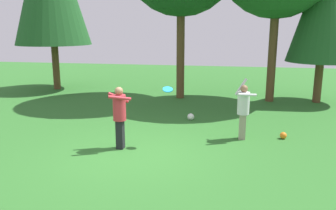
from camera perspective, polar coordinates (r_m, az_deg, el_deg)
The scene contains 6 objects.
ground_plane at distance 9.14m, azimuth -5.56°, elevation -7.73°, with size 40.00×40.00×0.00m, color #2D6B28.
person_thrower at distance 10.12m, azimuth 12.23°, elevation -0.37°, with size 0.61×0.62×1.74m.
person_catcher at distance 9.19m, azimuth -7.95°, elevation -1.23°, with size 0.71×0.67×1.67m.
frisbee at distance 9.27m, azimuth -0.05°, elevation 2.57°, with size 0.34×0.33×0.12m.
ball_orange at distance 10.65m, azimuth 18.36°, elevation -4.76°, with size 0.20×0.20×0.20m, color orange.
ball_white at distance 12.09m, azimuth 3.73°, elevation -1.93°, with size 0.24×0.24×0.24m, color white.
Camera 1 is at (2.38, -8.22, 3.22)m, focal length 37.21 mm.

